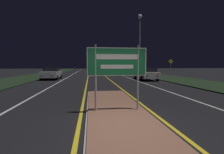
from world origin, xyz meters
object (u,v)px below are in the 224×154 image
at_px(warning_sign, 171,67).
at_px(streetlight_right_near, 140,33).
at_px(car_receding_1, 109,70).
at_px(highway_sign, 117,64).
at_px(car_receding_2, 120,69).
at_px(car_receding_0, 146,74).
at_px(car_approaching_0, 52,73).

bearing_deg(warning_sign, streetlight_right_near, 112.41).
bearing_deg(car_receding_1, streetlight_right_near, -59.61).
xyz_separation_m(highway_sign, warning_sign, (8.59, 13.55, -0.28)).
bearing_deg(highway_sign, car_receding_2, 80.16).
relative_size(streetlight_right_near, car_receding_0, 1.97).
distance_m(car_receding_1, car_approaching_0, 12.79).
height_order(car_receding_0, warning_sign, warning_sign).
height_order(streetlight_right_near, car_approaching_0, streetlight_right_near).
height_order(car_receding_0, car_receding_1, car_receding_1).
relative_size(highway_sign, streetlight_right_near, 0.26).
xyz_separation_m(highway_sign, streetlight_right_near, (6.31, 19.07, 4.68)).
bearing_deg(highway_sign, streetlight_right_near, 71.68).
height_order(car_receding_1, car_approaching_0, car_approaching_0).
distance_m(car_receding_2, warning_sign, 21.76).
xyz_separation_m(highway_sign, car_receding_1, (2.44, 25.67, -1.03)).
distance_m(car_receding_1, car_receding_2, 10.16).
relative_size(car_receding_2, car_approaching_0, 1.03).
bearing_deg(car_receding_2, car_receding_1, -111.11).
bearing_deg(car_receding_0, car_receding_1, 104.17).
height_order(car_receding_2, warning_sign, warning_sign).
bearing_deg(highway_sign, car_receding_0, 67.70).
distance_m(highway_sign, car_receding_0, 14.59).
xyz_separation_m(streetlight_right_near, warning_sign, (2.28, -5.53, -4.95)).
bearing_deg(highway_sign, car_receding_1, 84.57).
bearing_deg(car_approaching_0, car_receding_2, 58.56).
distance_m(highway_sign, car_approaching_0, 16.86).
relative_size(highway_sign, car_receding_0, 0.52).
bearing_deg(car_receding_2, highway_sign, -99.84).
bearing_deg(warning_sign, car_receding_1, 116.89).
xyz_separation_m(streetlight_right_near, car_approaching_0, (-12.03, -3.25, -5.70)).
relative_size(car_receding_0, car_receding_2, 1.06).
distance_m(highway_sign, car_receding_2, 35.69).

